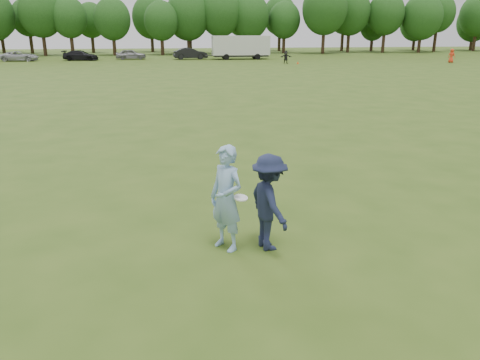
{
  "coord_description": "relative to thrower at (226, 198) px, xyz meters",
  "views": [
    {
      "loc": [
        -1.05,
        -8.02,
        4.18
      ],
      "look_at": [
        0.38,
        1.34,
        1.1
      ],
      "focal_mm": 35.0,
      "sensor_mm": 36.0,
      "label": 1
    }
  ],
  "objects": [
    {
      "name": "ground",
      "position": [
        0.03,
        -0.39,
        -1.05
      ],
      "size": [
        200.0,
        200.0,
        0.0
      ],
      "primitive_type": "plane",
      "color": "#334E16",
      "rests_on": "ground"
    },
    {
      "name": "thrower",
      "position": [
        0.0,
        0.0,
        0.0
      ],
      "size": [
        0.87,
        0.91,
        2.1
      ],
      "primitive_type": "imported",
      "rotation": [
        0.0,
        0.0,
        -0.9
      ],
      "color": "#88AED2",
      "rests_on": "ground"
    },
    {
      "name": "defender",
      "position": [
        0.82,
        -0.11,
        -0.09
      ],
      "size": [
        0.99,
        1.38,
        1.92
      ],
      "primitive_type": "imported",
      "rotation": [
        0.0,
        0.0,
        1.82
      ],
      "color": "#1B213B",
      "rests_on": "ground"
    },
    {
      "name": "player_far_c",
      "position": [
        34.82,
        48.11,
        -0.19
      ],
      "size": [
        0.95,
        1.0,
        1.73
      ],
      "primitive_type": "imported",
      "rotation": [
        0.0,
        0.0,
        2.21
      ],
      "color": "#EE3B1C",
      "rests_on": "ground"
    },
    {
      "name": "player_far_d",
      "position": [
        13.67,
        49.93,
        -0.28
      ],
      "size": [
        1.43,
        0.47,
        1.54
      ],
      "primitive_type": "imported",
      "rotation": [
        0.0,
        0.0,
        -0.01
      ],
      "color": "#252525",
      "rests_on": "ground"
    },
    {
      "name": "car_c",
      "position": [
        -20.33,
        59.57,
        -0.4
      ],
      "size": [
        4.74,
        2.28,
        1.3
      ],
      "primitive_type": "imported",
      "rotation": [
        0.0,
        0.0,
        1.55
      ],
      "color": "#B4B4B9",
      "rests_on": "ground"
    },
    {
      "name": "car_d",
      "position": [
        -12.54,
        59.75,
        -0.37
      ],
      "size": [
        4.83,
        2.4,
        1.35
      ],
      "primitive_type": "imported",
      "rotation": [
        0.0,
        0.0,
        1.46
      ],
      "color": "black",
      "rests_on": "ground"
    },
    {
      "name": "car_e",
      "position": [
        -5.92,
        60.97,
        -0.34
      ],
      "size": [
        4.17,
        1.74,
        1.41
      ],
      "primitive_type": "imported",
      "rotation": [
        0.0,
        0.0,
        1.59
      ],
      "color": "gray",
      "rests_on": "ground"
    },
    {
      "name": "car_f",
      "position": [
        2.36,
        60.16,
        -0.26
      ],
      "size": [
        4.9,
        2.11,
        1.57
      ],
      "primitive_type": "imported",
      "rotation": [
        0.0,
        0.0,
        1.67
      ],
      "color": "black",
      "rests_on": "ground"
    },
    {
      "name": "field_cone",
      "position": [
        14.99,
        49.06,
        -0.9
      ],
      "size": [
        0.28,
        0.28,
        0.3
      ],
      "primitive_type": "cone",
      "color": "#EF3E0C",
      "rests_on": "ground"
    },
    {
      "name": "disc_in_play",
      "position": [
        0.25,
        -0.2,
        0.07
      ],
      "size": [
        0.29,
        0.29,
        0.08
      ],
      "color": "white",
      "rests_on": "ground"
    },
    {
      "name": "cargo_trailer",
      "position": [
        9.42,
        59.23,
        0.73
      ],
      "size": [
        9.0,
        2.75,
        3.2
      ],
      "color": "silver",
      "rests_on": "ground"
    },
    {
      "name": "treeline",
      "position": [
        2.84,
        76.51,
        5.21
      ],
      "size": [
        130.35,
        18.39,
        11.74
      ],
      "color": "#332114",
      "rests_on": "ground"
    }
  ]
}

